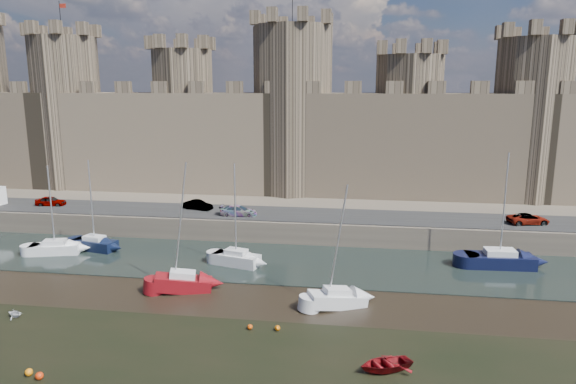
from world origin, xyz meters
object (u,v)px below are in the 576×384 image
at_px(sailboat_0, 55,247).
at_px(sailboat_1, 95,243).
at_px(car_1, 198,205).
at_px(sailboat_2, 236,258).
at_px(car_0, 51,201).
at_px(car_2, 239,211).
at_px(sailboat_4, 183,282).
at_px(car_3, 528,219).
at_px(sailboat_5, 337,298).
at_px(sailboat_3, 500,259).

xyz_separation_m(sailboat_0, sailboat_1, (3.45, 1.87, 0.03)).
relative_size(car_1, sailboat_2, 0.36).
distance_m(car_0, car_2, 24.89).
bearing_deg(car_0, car_2, -100.05).
bearing_deg(sailboat_4, car_2, 70.26).
bearing_deg(sailboat_0, car_1, 28.43).
relative_size(car_2, sailboat_0, 0.46).
bearing_deg(car_3, sailboat_4, 105.91).
bearing_deg(car_0, sailboat_2, -119.35).
distance_m(car_2, car_3, 32.47).
xyz_separation_m(sailboat_1, sailboat_5, (26.71, -10.82, -0.05)).
relative_size(car_0, sailboat_3, 0.33).
distance_m(car_0, sailboat_1, 13.99).
distance_m(car_0, sailboat_3, 53.30).
height_order(sailboat_1, sailboat_3, sailboat_3).
bearing_deg(sailboat_5, sailboat_1, 133.52).
bearing_deg(sailboat_2, sailboat_5, -23.48).
bearing_deg(sailboat_5, car_3, 18.97).
height_order(sailboat_1, sailboat_4, sailboat_4).
distance_m(car_2, sailboat_2, 10.31).
xyz_separation_m(car_0, car_2, (24.84, -1.62, 0.01)).
bearing_deg(car_3, sailboat_3, 136.26).
relative_size(car_1, sailboat_0, 0.39).
relative_size(sailboat_2, sailboat_5, 1.01).
xyz_separation_m(car_3, sailboat_2, (-30.37, -10.70, -2.30)).
bearing_deg(sailboat_5, car_2, 100.14).
bearing_deg(sailboat_4, sailboat_1, 128.14).
xyz_separation_m(sailboat_0, sailboat_4, (16.76, -7.59, 0.06)).
relative_size(car_1, sailboat_4, 0.32).
distance_m(sailboat_1, sailboat_4, 16.33).
height_order(sailboat_4, sailboat_5, sailboat_4).
distance_m(car_0, sailboat_0, 13.10).
xyz_separation_m(car_3, sailboat_3, (-4.70, -7.55, -2.26)).
xyz_separation_m(car_0, sailboat_3, (52.60, -8.29, -2.27)).
bearing_deg(sailboat_2, sailboat_1, -173.97).
relative_size(sailboat_3, sailboat_4, 0.99).
height_order(car_1, sailboat_2, sailboat_2).
bearing_deg(sailboat_3, sailboat_5, -146.16).
bearing_deg(car_2, car_0, 83.45).
bearing_deg(sailboat_5, car_1, 107.34).
distance_m(car_1, car_2, 6.09).
bearing_deg(sailboat_2, car_1, 137.79).
bearing_deg(sailboat_2, car_0, 171.98).
height_order(car_2, car_3, car_2).
bearing_deg(car_2, sailboat_1, 114.08).
bearing_deg(sailboat_1, sailboat_4, -22.75).
xyz_separation_m(sailboat_2, sailboat_4, (-3.04, -6.88, 0.00)).
xyz_separation_m(sailboat_2, sailboat_3, (25.67, 3.15, 0.04)).
height_order(sailboat_0, sailboat_4, sailboat_4).
bearing_deg(car_1, car_2, -96.70).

